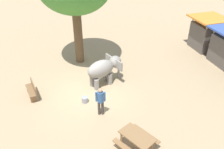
{
  "coord_description": "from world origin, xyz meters",
  "views": [
    {
      "loc": [
        11.25,
        -2.11,
        8.33
      ],
      "look_at": [
        -0.3,
        1.39,
        0.8
      ],
      "focal_mm": 38.24,
      "sensor_mm": 36.0,
      "label": 1
    }
  ],
  "objects_px": {
    "picnic_table_near": "(137,139)",
    "market_stall_orange": "(206,35)",
    "person_handler": "(101,100)",
    "elephant": "(104,69)",
    "wooden_bench": "(32,90)",
    "feed_bucket": "(85,100)"
  },
  "relations": [
    {
      "from": "wooden_bench",
      "to": "feed_bucket",
      "type": "height_order",
      "value": "wooden_bench"
    },
    {
      "from": "picnic_table_near",
      "to": "market_stall_orange",
      "type": "height_order",
      "value": "market_stall_orange"
    },
    {
      "from": "picnic_table_near",
      "to": "elephant",
      "type": "bearing_deg",
      "value": 153.06
    },
    {
      "from": "elephant",
      "to": "wooden_bench",
      "type": "distance_m",
      "value": 4.31
    },
    {
      "from": "market_stall_orange",
      "to": "feed_bucket",
      "type": "bearing_deg",
      "value": -68.84
    },
    {
      "from": "elephant",
      "to": "person_handler",
      "type": "relative_size",
      "value": 1.47
    },
    {
      "from": "market_stall_orange",
      "to": "feed_bucket",
      "type": "relative_size",
      "value": 7.0
    },
    {
      "from": "picnic_table_near",
      "to": "feed_bucket",
      "type": "height_order",
      "value": "picnic_table_near"
    },
    {
      "from": "person_handler",
      "to": "wooden_bench",
      "type": "relative_size",
      "value": 1.12
    },
    {
      "from": "person_handler",
      "to": "wooden_bench",
      "type": "height_order",
      "value": "person_handler"
    },
    {
      "from": "person_handler",
      "to": "elephant",
      "type": "bearing_deg",
      "value": -4.06
    },
    {
      "from": "person_handler",
      "to": "wooden_bench",
      "type": "bearing_deg",
      "value": 66.95
    },
    {
      "from": "wooden_bench",
      "to": "elephant",
      "type": "bearing_deg",
      "value": -98.65
    },
    {
      "from": "feed_bucket",
      "to": "elephant",
      "type": "bearing_deg",
      "value": 134.08
    },
    {
      "from": "picnic_table_near",
      "to": "feed_bucket",
      "type": "xyz_separation_m",
      "value": [
        -3.87,
        -1.5,
        -0.43
      ]
    },
    {
      "from": "elephant",
      "to": "market_stall_orange",
      "type": "xyz_separation_m",
      "value": [
        -2.58,
        8.95,
        0.08
      ]
    },
    {
      "from": "picnic_table_near",
      "to": "market_stall_orange",
      "type": "relative_size",
      "value": 0.8
    },
    {
      "from": "wooden_bench",
      "to": "market_stall_orange",
      "type": "distance_m",
      "value": 13.5
    },
    {
      "from": "person_handler",
      "to": "market_stall_orange",
      "type": "relative_size",
      "value": 0.64
    },
    {
      "from": "wooden_bench",
      "to": "market_stall_orange",
      "type": "xyz_separation_m",
      "value": [
        -2.69,
        13.21,
        0.67
      ]
    },
    {
      "from": "feed_bucket",
      "to": "picnic_table_near",
      "type": "bearing_deg",
      "value": 21.25
    },
    {
      "from": "wooden_bench",
      "to": "feed_bucket",
      "type": "bearing_deg",
      "value": -126.72
    }
  ]
}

